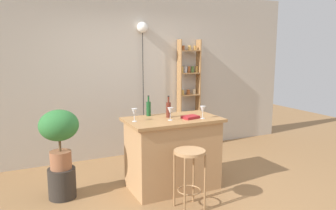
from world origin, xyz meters
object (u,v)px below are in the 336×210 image
(bottle_spirits_clear, at_px, (149,108))
(cookbook, at_px, (190,117))
(spice_shelf, at_px, (189,95))
(wine_glass_right, at_px, (134,112))
(pendant_globe_light, at_px, (142,31))
(wine_glass_center, at_px, (203,110))
(bar_stool, at_px, (190,165))
(bottle_olive_oil, at_px, (168,109))
(wine_glass_left, at_px, (170,111))
(plant_stool, at_px, (62,183))
(potted_plant, at_px, (59,131))

(bottle_spirits_clear, distance_m, cookbook, 0.59)
(spice_shelf, xyz_separation_m, wine_glass_right, (-1.58, -1.46, 0.06))
(bottle_spirits_clear, bearing_deg, pendant_globe_light, 71.83)
(bottle_spirits_clear, xyz_separation_m, wine_glass_center, (0.57, -0.46, 0.01))
(bar_stool, height_order, bottle_spirits_clear, bottle_spirits_clear)
(pendant_globe_light, bearing_deg, bottle_olive_oil, -98.33)
(wine_glass_left, distance_m, cookbook, 0.30)
(plant_stool, bearing_deg, bar_stool, -36.00)
(potted_plant, height_order, wine_glass_right, potted_plant)
(bottle_spirits_clear, bearing_deg, cookbook, -42.60)
(bottle_spirits_clear, height_order, wine_glass_left, bottle_spirits_clear)
(plant_stool, xyz_separation_m, pendant_globe_light, (1.58, 1.23, 1.95))
(bar_stool, relative_size, bottle_spirits_clear, 2.56)
(spice_shelf, height_order, plant_stool, spice_shelf)
(plant_stool, distance_m, wine_glass_center, 2.00)
(bar_stool, height_order, cookbook, cookbook)
(plant_stool, xyz_separation_m, wine_glass_right, (0.87, -0.27, 0.88))
(wine_glass_right, bearing_deg, bar_stool, -57.83)
(bar_stool, height_order, pendant_globe_light, pendant_globe_light)
(bar_stool, xyz_separation_m, plant_stool, (-1.29, 0.94, -0.34))
(spice_shelf, xyz_separation_m, potted_plant, (-2.46, -1.19, -0.15))
(bar_stool, height_order, wine_glass_center, wine_glass_center)
(bar_stool, bearing_deg, pendant_globe_light, 82.58)
(bar_stool, xyz_separation_m, spice_shelf, (1.16, 2.13, 0.48))
(potted_plant, bearing_deg, spice_shelf, 25.81)
(wine_glass_left, bearing_deg, pendant_globe_light, 80.63)
(plant_stool, relative_size, wine_glass_left, 2.33)
(spice_shelf, relative_size, potted_plant, 2.71)
(wine_glass_left, bearing_deg, wine_glass_right, 163.32)
(wine_glass_right, bearing_deg, pendant_globe_light, 64.92)
(wine_glass_left, xyz_separation_m, cookbook, (0.29, -0.01, -0.10))
(spice_shelf, bearing_deg, cookbook, -118.25)
(spice_shelf, distance_m, bottle_olive_oil, 1.80)
(pendant_globe_light, bearing_deg, wine_glass_center, -84.77)
(bottle_spirits_clear, relative_size, wine_glass_right, 1.69)
(potted_plant, relative_size, cookbook, 3.53)
(plant_stool, xyz_separation_m, bottle_olive_oil, (1.36, -0.24, 0.87))
(plant_stool, xyz_separation_m, wine_glass_center, (1.73, -0.49, 0.88))
(spice_shelf, distance_m, cookbook, 1.82)
(plant_stool, bearing_deg, wine_glass_center, -15.73)
(bottle_olive_oil, height_order, wine_glass_right, bottle_olive_oil)
(plant_stool, relative_size, wine_glass_right, 2.33)
(bottle_olive_oil, distance_m, bottle_spirits_clear, 0.29)
(bar_stool, relative_size, wine_glass_left, 4.32)
(potted_plant, height_order, bottle_olive_oil, bottle_olive_oil)
(bar_stool, distance_m, plant_stool, 1.64)
(wine_glass_left, bearing_deg, spice_shelf, 54.19)
(bar_stool, height_order, wine_glass_right, wine_glass_right)
(potted_plant, relative_size, wine_glass_right, 4.52)
(potted_plant, bearing_deg, bottle_spirits_clear, -1.17)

